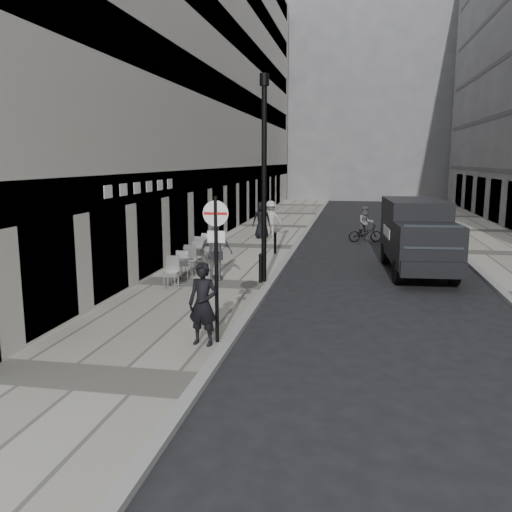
{
  "coord_description": "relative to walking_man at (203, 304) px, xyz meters",
  "views": [
    {
      "loc": [
        2.61,
        -5.76,
        3.95
      ],
      "look_at": [
        0.02,
        8.33,
        1.4
      ],
      "focal_mm": 38.0,
      "sensor_mm": 36.0,
      "label": 1
    }
  ],
  "objects": [
    {
      "name": "bollard_far",
      "position": [
        -0.16,
        11.37,
        -0.46
      ],
      "size": [
        0.11,
        0.11,
        0.83
      ],
      "primitive_type": "cylinder",
      "color": "black",
      "rests_on": "sidewalk"
    },
    {
      "name": "far_sidewalk",
      "position": [
        9.44,
        13.24,
        -0.93
      ],
      "size": [
        4.0,
        60.0,
        0.12
      ],
      "primitive_type": "cube",
      "color": "#A7A397",
      "rests_on": "ground"
    },
    {
      "name": "pedestrian_b",
      "position": [
        -1.14,
        16.47,
        0.02
      ],
      "size": [
        1.26,
        0.86,
        1.79
      ],
      "primitive_type": "imported",
      "rotation": [
        0.0,
        0.0,
        3.32
      ],
      "color": "#B4AEA6",
      "rests_on": "sidewalk"
    },
    {
      "name": "ground",
      "position": [
        0.44,
        -4.76,
        -0.99
      ],
      "size": [
        120.0,
        120.0,
        0.0
      ],
      "primitive_type": "plane",
      "color": "black",
      "rests_on": "ground"
    },
    {
      "name": "lamppost",
      "position": [
        0.24,
        6.19,
        2.68
      ],
      "size": [
        0.29,
        0.29,
        6.39
      ],
      "color": "black",
      "rests_on": "sidewalk"
    },
    {
      "name": "sign_post",
      "position": [
        0.24,
        0.21,
        1.12
      ],
      "size": [
        0.53,
        0.09,
        3.1
      ],
      "rotation": [
        0.0,
        0.0,
        0.04
      ],
      "color": "black",
      "rests_on": "sidewalk"
    },
    {
      "name": "walking_man",
      "position": [
        0.0,
        0.0,
        0.0
      ],
      "size": [
        0.69,
        0.51,
        1.75
      ],
      "primitive_type": "imported",
      "rotation": [
        0.0,
        0.0,
        -0.15
      ],
      "color": "black",
      "rests_on": "sidewalk"
    },
    {
      "name": "sidewalk",
      "position": [
        -1.56,
        13.24,
        -0.93
      ],
      "size": [
        4.0,
        60.0,
        0.12
      ],
      "primitive_type": "cube",
      "color": "#A7A397",
      "rests_on": "ground"
    },
    {
      "name": "pedestrian_c",
      "position": [
        -1.47,
        15.71,
        0.04
      ],
      "size": [
        1.04,
        0.87,
        1.83
      ],
      "primitive_type": "imported",
      "rotation": [
        0.0,
        0.0,
        3.52
      ],
      "color": "black",
      "rests_on": "sidewalk"
    },
    {
      "name": "pedestrian_a",
      "position": [
        -1.29,
        6.07,
        0.04
      ],
      "size": [
        1.09,
        0.49,
        1.83
      ],
      "primitive_type": "imported",
      "rotation": [
        0.0,
        0.0,
        3.1
      ],
      "color": "slate",
      "rests_on": "sidewalk"
    },
    {
      "name": "cyclist",
      "position": [
        3.57,
        16.14,
        -0.31
      ],
      "size": [
        1.71,
        0.97,
        1.75
      ],
      "rotation": [
        0.0,
        0.0,
        0.26
      ],
      "color": "black",
      "rests_on": "ground"
    },
    {
      "name": "cafe_table_near",
      "position": [
        -2.65,
        9.35,
        -0.37
      ],
      "size": [
        0.77,
        1.74,
        0.99
      ],
      "color": "silver",
      "rests_on": "sidewalk"
    },
    {
      "name": "building_left",
      "position": [
        -5.56,
        19.74,
        8.01
      ],
      "size": [
        4.0,
        45.0,
        18.0
      ],
      "primitive_type": "cube",
      "color": "beige",
      "rests_on": "ground"
    },
    {
      "name": "cafe_table_mid",
      "position": [
        -2.36,
        5.39,
        -0.39
      ],
      "size": [
        0.75,
        1.69,
        0.96
      ],
      "color": "silver",
      "rests_on": "sidewalk"
    },
    {
      "name": "building_far",
      "position": [
        1.94,
        51.24,
        10.01
      ],
      "size": [
        24.0,
        16.0,
        22.0
      ],
      "primitive_type": "cube",
      "color": "gray",
      "rests_on": "ground"
    },
    {
      "name": "cafe_table_far",
      "position": [
        -2.36,
        7.19,
        -0.36
      ],
      "size": [
        0.79,
        1.78,
        1.02
      ],
      "color": "#A8A8AA",
      "rests_on": "sidewalk"
    },
    {
      "name": "bollard_near",
      "position": [
        0.17,
        5.97,
        -0.44
      ],
      "size": [
        0.12,
        0.12,
        0.87
      ],
      "primitive_type": "cylinder",
      "color": "black",
      "rests_on": "sidewalk"
    },
    {
      "name": "panel_van",
      "position": [
        5.23,
        9.03,
        0.44
      ],
      "size": [
        2.33,
        5.52,
        2.54
      ],
      "rotation": [
        0.0,
        0.0,
        0.06
      ],
      "color": "black",
      "rests_on": "ground"
    }
  ]
}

